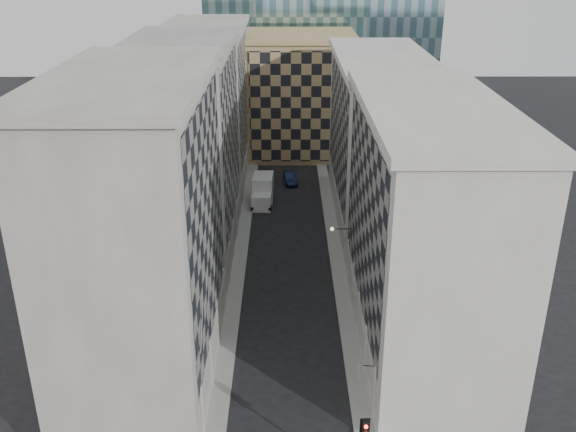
{
  "coord_description": "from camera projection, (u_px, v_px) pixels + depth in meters",
  "views": [
    {
      "loc": [
        -0.28,
        -32.19,
        31.92
      ],
      "look_at": [
        -0.1,
        12.63,
        12.5
      ],
      "focal_mm": 40.0,
      "sensor_mm": 36.0,
      "label": 1
    }
  ],
  "objects": [
    {
      "name": "tan_block",
      "position": [
        300.0,
        94.0,
        100.78
      ],
      "size": [
        16.8,
        14.8,
        18.8
      ],
      "color": "tan",
      "rests_on": "ground"
    },
    {
      "name": "bracket_lamp",
      "position": [
        334.0,
        229.0,
        61.8
      ],
      "size": [
        1.98,
        0.36,
        0.36
      ],
      "color": "black",
      "rests_on": "ground"
    },
    {
      "name": "sidewalk_west",
      "position": [
        240.0,
        257.0,
        69.7
      ],
      "size": [
        1.5,
        100.0,
        0.15
      ],
      "primitive_type": "cube",
      "color": "gray",
      "rests_on": "ground"
    },
    {
      "name": "box_truck",
      "position": [
        263.0,
        192.0,
        83.78
      ],
      "size": [
        2.83,
        6.45,
        3.48
      ],
      "rotation": [
        0.0,
        0.0,
        -0.04
      ],
      "color": "silver",
      "rests_on": "ground"
    },
    {
      "name": "dark_car",
      "position": [
        290.0,
        178.0,
        90.9
      ],
      "size": [
        2.15,
        4.82,
        1.54
      ],
      "primitive_type": "imported",
      "rotation": [
        0.0,
        0.0,
        0.12
      ],
      "color": "#0F1939",
      "rests_on": "ground"
    },
    {
      "name": "sidewalk_east",
      "position": [
        336.0,
        257.0,
        69.74
      ],
      "size": [
        1.5,
        100.0,
        0.15
      ],
      "primitive_type": "cube",
      "color": "gray",
      "rests_on": "ground"
    },
    {
      "name": "bldg_right_a",
      "position": [
        423.0,
        229.0,
        51.93
      ],
      "size": [
        10.8,
        26.8,
        20.7
      ],
      "color": "beige",
      "rests_on": "ground"
    },
    {
      "name": "bldg_left_c",
      "position": [
        209.0,
        105.0,
        88.35
      ],
      "size": [
        10.8,
        22.8,
        21.7
      ],
      "color": "gray",
      "rests_on": "ground"
    },
    {
      "name": "bldg_left_a",
      "position": [
        143.0,
        233.0,
        47.58
      ],
      "size": [
        10.8,
        22.8,
        23.7
      ],
      "color": "gray",
      "rests_on": "ground"
    },
    {
      "name": "shop_sign",
      "position": [
        360.0,
        370.0,
        45.36
      ],
      "size": [
        1.2,
        0.74,
        0.82
      ],
      "rotation": [
        0.0,
        0.0,
        -0.11
      ],
      "color": "black",
      "rests_on": "ground"
    },
    {
      "name": "bldg_right_b",
      "position": [
        379.0,
        139.0,
        76.89
      ],
      "size": [
        10.8,
        28.8,
        19.7
      ],
      "color": "beige",
      "rests_on": "ground"
    },
    {
      "name": "flagpoles_left",
      "position": [
        205.0,
        313.0,
        44.53
      ],
      "size": [
        0.1,
        6.33,
        2.33
      ],
      "color": "gray",
      "rests_on": "ground"
    },
    {
      "name": "bldg_left_b",
      "position": [
        186.0,
        150.0,
        67.96
      ],
      "size": [
        10.8,
        22.8,
        22.7
      ],
      "color": "gray",
      "rests_on": "ground"
    }
  ]
}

